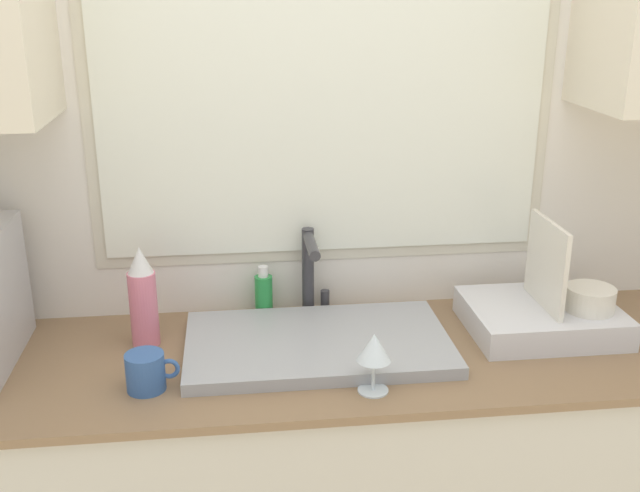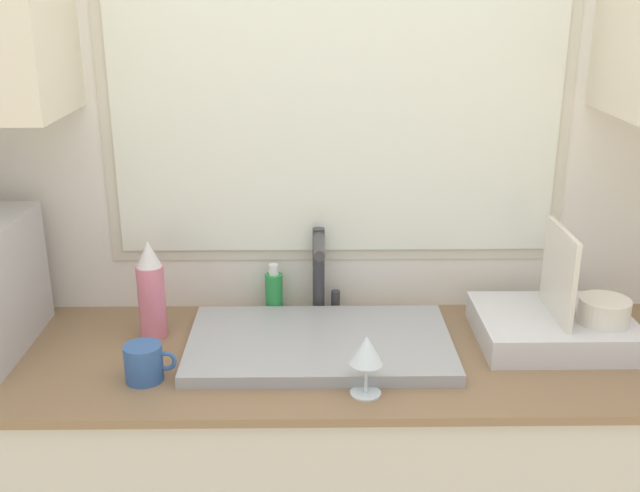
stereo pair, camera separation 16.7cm
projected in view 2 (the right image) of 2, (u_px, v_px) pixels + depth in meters
The scene contains 8 objects.
wall_back at pixel (337, 112), 1.86m from camera, with size 6.00×0.38×2.60m.
sink_basin at pixel (320, 344), 1.80m from camera, with size 0.63×0.38×0.03m.
faucet at pixel (320, 266), 1.94m from camera, with size 0.08×0.18×0.24m.
dish_rack at pixel (558, 323), 1.83m from camera, with size 0.37×0.30×0.29m.
spray_bottle at pixel (151, 291), 1.84m from camera, with size 0.07×0.07×0.25m.
soap_bottle at pixel (274, 292), 1.99m from camera, with size 0.05×0.05×0.14m.
mug_near_sink at pixel (144, 363), 1.65m from camera, with size 0.12×0.08×0.08m.
wine_glass at pixel (366, 352), 1.58m from camera, with size 0.07×0.07×0.14m.
Camera 2 is at (-0.07, -1.33, 1.72)m, focal length 42.00 mm.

